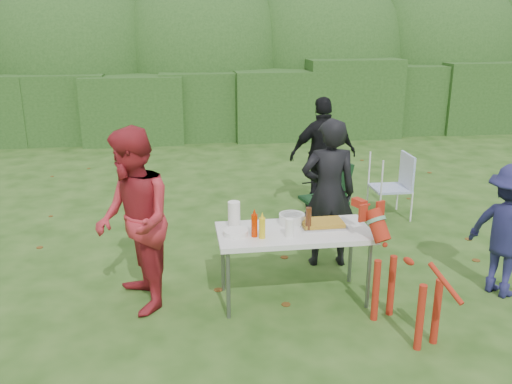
{
  "coord_description": "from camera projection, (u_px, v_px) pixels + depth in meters",
  "views": [
    {
      "loc": [
        -0.74,
        -4.76,
        2.7
      ],
      "look_at": [
        0.04,
        0.51,
        1.0
      ],
      "focal_mm": 38.0,
      "sensor_mm": 36.0,
      "label": 1
    }
  ],
  "objects": [
    {
      "name": "ground",
      "position": [
        260.0,
        303.0,
        5.41
      ],
      "size": [
        80.0,
        80.0,
        0.0
      ],
      "primitive_type": "plane",
      "color": "#1E4211"
    },
    {
      "name": "hedge_row",
      "position": [
        208.0,
        102.0,
        12.69
      ],
      "size": [
        22.0,
        1.4,
        1.7
      ],
      "primitive_type": "cube",
      "color": "#23471C",
      "rests_on": "ground"
    },
    {
      "name": "shrub_backdrop",
      "position": [
        203.0,
        64.0,
        13.97
      ],
      "size": [
        20.0,
        2.6,
        3.2
      ],
      "primitive_type": "ellipsoid",
      "color": "#3D6628",
      "rests_on": "ground"
    },
    {
      "name": "folding_table",
      "position": [
        294.0,
        236.0,
        5.28
      ],
      "size": [
        1.5,
        0.7,
        0.74
      ],
      "color": "silver",
      "rests_on": "ground"
    },
    {
      "name": "person_cook",
      "position": [
        328.0,
        193.0,
        6.03
      ],
      "size": [
        0.65,
        0.45,
        1.7
      ],
      "primitive_type": "imported",
      "rotation": [
        0.0,
        0.0,
        3.07
      ],
      "color": "black",
      "rests_on": "ground"
    },
    {
      "name": "person_red_jacket",
      "position": [
        134.0,
        222.0,
        5.07
      ],
      "size": [
        0.88,
        1.01,
        1.78
      ],
      "primitive_type": "imported",
      "rotation": [
        0.0,
        0.0,
        -1.31
      ],
      "color": "#A5232D",
      "rests_on": "ground"
    },
    {
      "name": "person_black_puffy",
      "position": [
        323.0,
        155.0,
        7.79
      ],
      "size": [
        1.0,
        0.46,
        1.67
      ],
      "primitive_type": "imported",
      "rotation": [
        0.0,
        0.0,
        3.19
      ],
      "color": "black",
      "rests_on": "ground"
    },
    {
      "name": "child",
      "position": [
        509.0,
        231.0,
        5.41
      ],
      "size": [
        0.84,
        1.02,
        1.37
      ],
      "primitive_type": "imported",
      "rotation": [
        0.0,
        0.0,
        2.02
      ],
      "color": "#1D1E4C",
      "rests_on": "ground"
    },
    {
      "name": "dog",
      "position": [
        407.0,
        278.0,
        4.77
      ],
      "size": [
        0.81,
        1.19,
        1.05
      ],
      "primitive_type": null,
      "rotation": [
        0.0,
        0.0,
        1.94
      ],
      "color": "#A22413",
      "rests_on": "ground"
    },
    {
      "name": "camping_chair",
      "position": [
        324.0,
        196.0,
        7.14
      ],
      "size": [
        0.71,
        0.71,
        0.95
      ],
      "primitive_type": null,
      "rotation": [
        0.0,
        0.0,
        3.35
      ],
      "color": "black",
      "rests_on": "ground"
    },
    {
      "name": "lawn_chair",
      "position": [
        390.0,
        185.0,
        7.65
      ],
      "size": [
        0.56,
        0.56,
        0.92
      ],
      "primitive_type": null,
      "rotation": [
        0.0,
        0.0,
        3.12
      ],
      "color": "#5677C1",
      "rests_on": "ground"
    },
    {
      "name": "food_tray",
      "position": [
        322.0,
        225.0,
        5.38
      ],
      "size": [
        0.45,
        0.3,
        0.02
      ],
      "primitive_type": "cube",
      "color": "#B7B7BA",
      "rests_on": "folding_table"
    },
    {
      "name": "focaccia_bread",
      "position": [
        322.0,
        222.0,
        5.37
      ],
      "size": [
        0.4,
        0.26,
        0.04
      ],
      "primitive_type": "cube",
      "color": "#AB8124",
      "rests_on": "food_tray"
    },
    {
      "name": "mustard_bottle",
      "position": [
        262.0,
        228.0,
        5.05
      ],
      "size": [
        0.06,
        0.06,
        0.2
      ],
      "primitive_type": "cylinder",
      "color": "gold",
      "rests_on": "folding_table"
    },
    {
      "name": "ketchup_bottle",
      "position": [
        254.0,
        226.0,
        5.09
      ],
      "size": [
        0.06,
        0.06,
        0.22
      ],
      "primitive_type": "cylinder",
      "color": "#BA2600",
      "rests_on": "folding_table"
    },
    {
      "name": "beer_bottle",
      "position": [
        308.0,
        219.0,
        5.22
      ],
      "size": [
        0.06,
        0.06,
        0.24
      ],
      "primitive_type": "cylinder",
      "color": "#47230F",
      "rests_on": "folding_table"
    },
    {
      "name": "paper_towel_roll",
      "position": [
        234.0,
        214.0,
        5.32
      ],
      "size": [
        0.12,
        0.12,
        0.26
      ],
      "primitive_type": "cylinder",
      "color": "white",
      "rests_on": "folding_table"
    },
    {
      "name": "cup_stack",
      "position": [
        290.0,
        228.0,
        5.09
      ],
      "size": [
        0.08,
        0.08,
        0.18
      ],
      "primitive_type": "cylinder",
      "color": "white",
      "rests_on": "folding_table"
    },
    {
      "name": "pasta_bowl",
      "position": [
        292.0,
        219.0,
        5.43
      ],
      "size": [
        0.26,
        0.26,
        0.1
      ],
      "primitive_type": "cylinder",
      "color": "silver",
      "rests_on": "folding_table"
    },
    {
      "name": "plate_stack",
      "position": [
        236.0,
        232.0,
        5.15
      ],
      "size": [
        0.24,
        0.24,
        0.05
      ],
      "primitive_type": "cylinder",
      "color": "white",
      "rests_on": "folding_table"
    }
  ]
}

